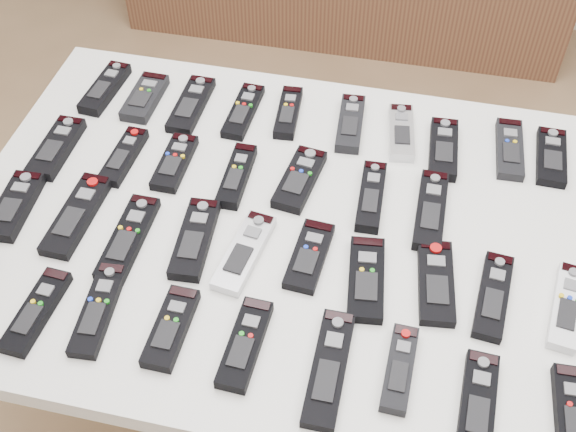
% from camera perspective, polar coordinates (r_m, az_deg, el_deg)
% --- Properties ---
extents(ground, '(4.00, 4.00, 0.00)m').
position_cam_1_polar(ground, '(2.03, 3.89, -15.19)').
color(ground, brown).
rests_on(ground, ground).
extents(table, '(1.25, 0.88, 0.78)m').
position_cam_1_polar(table, '(1.41, -0.00, -2.10)').
color(table, white).
rests_on(table, ground).
extents(remote_0, '(0.06, 0.17, 0.02)m').
position_cam_1_polar(remote_0, '(1.69, -14.25, 9.76)').
color(remote_0, black).
rests_on(remote_0, table).
extents(remote_1, '(0.06, 0.15, 0.02)m').
position_cam_1_polar(remote_1, '(1.65, -11.24, 9.16)').
color(remote_1, black).
rests_on(remote_1, table).
extents(remote_2, '(0.06, 0.18, 0.02)m').
position_cam_1_polar(remote_2, '(1.62, -7.66, 8.71)').
color(remote_2, black).
rests_on(remote_2, table).
extents(remote_3, '(0.06, 0.17, 0.02)m').
position_cam_1_polar(remote_3, '(1.59, -3.56, 8.26)').
color(remote_3, black).
rests_on(remote_3, table).
extents(remote_4, '(0.06, 0.16, 0.02)m').
position_cam_1_polar(remote_4, '(1.58, 0.02, 8.18)').
color(remote_4, black).
rests_on(remote_4, table).
extents(remote_5, '(0.06, 0.17, 0.02)m').
position_cam_1_polar(remote_5, '(1.56, 4.95, 7.29)').
color(remote_5, black).
rests_on(remote_5, table).
extents(remote_6, '(0.07, 0.16, 0.02)m').
position_cam_1_polar(remote_6, '(1.55, 8.94, 6.53)').
color(remote_6, '#B7B7BC').
rests_on(remote_6, table).
extents(remote_7, '(0.06, 0.17, 0.02)m').
position_cam_1_polar(remote_7, '(1.53, 12.18, 5.20)').
color(remote_7, black).
rests_on(remote_7, table).
extents(remote_8, '(0.06, 0.17, 0.02)m').
position_cam_1_polar(remote_8, '(1.56, 17.11, 5.08)').
color(remote_8, black).
rests_on(remote_8, table).
extents(remote_9, '(0.06, 0.16, 0.02)m').
position_cam_1_polar(remote_9, '(1.57, 20.09, 4.40)').
color(remote_9, black).
rests_on(remote_9, table).
extents(remote_10, '(0.06, 0.17, 0.02)m').
position_cam_1_polar(remote_10, '(1.57, -17.83, 5.17)').
color(remote_10, black).
rests_on(remote_10, table).
extents(remote_11, '(0.05, 0.16, 0.02)m').
position_cam_1_polar(remote_11, '(1.51, -12.85, 4.62)').
color(remote_11, black).
rests_on(remote_11, table).
extents(remote_12, '(0.05, 0.15, 0.02)m').
position_cam_1_polar(remote_12, '(1.48, -8.94, 4.20)').
color(remote_12, black).
rests_on(remote_12, table).
extents(remote_13, '(0.05, 0.17, 0.02)m').
position_cam_1_polar(remote_13, '(1.44, -4.07, 3.19)').
color(remote_13, black).
rests_on(remote_13, table).
extents(remote_14, '(0.08, 0.17, 0.02)m').
position_cam_1_polar(remote_14, '(1.43, 0.92, 2.93)').
color(remote_14, black).
rests_on(remote_14, table).
extents(remote_15, '(0.05, 0.17, 0.02)m').
position_cam_1_polar(remote_15, '(1.41, 6.58, 1.55)').
color(remote_15, black).
rests_on(remote_15, table).
extents(remote_16, '(0.05, 0.19, 0.02)m').
position_cam_1_polar(remote_16, '(1.40, 11.22, 0.45)').
color(remote_16, black).
rests_on(remote_16, table).
extents(remote_17, '(0.07, 0.17, 0.02)m').
position_cam_1_polar(remote_17, '(1.48, -20.79, 0.77)').
color(remote_17, black).
rests_on(remote_17, table).
extents(remote_18, '(0.06, 0.20, 0.02)m').
position_cam_1_polar(remote_18, '(1.42, -16.35, 0.08)').
color(remote_18, black).
rests_on(remote_18, table).
extents(remote_19, '(0.06, 0.20, 0.02)m').
position_cam_1_polar(remote_19, '(1.36, -12.51, -1.70)').
color(remote_19, black).
rests_on(remote_19, table).
extents(remote_20, '(0.07, 0.19, 0.02)m').
position_cam_1_polar(remote_20, '(1.34, -7.37, -1.80)').
color(remote_20, black).
rests_on(remote_20, table).
extents(remote_21, '(0.08, 0.19, 0.02)m').
position_cam_1_polar(remote_21, '(1.31, -3.48, -2.87)').
color(remote_21, '#B7B7BC').
rests_on(remote_21, table).
extents(remote_22, '(0.07, 0.16, 0.02)m').
position_cam_1_polar(remote_22, '(1.30, 1.69, -3.17)').
color(remote_22, black).
rests_on(remote_22, table).
extents(remote_23, '(0.08, 0.18, 0.02)m').
position_cam_1_polar(remote_23, '(1.28, 6.20, -4.97)').
color(remote_23, black).
rests_on(remote_23, table).
extents(remote_24, '(0.08, 0.18, 0.02)m').
position_cam_1_polar(remote_24, '(1.29, 11.61, -5.15)').
color(remote_24, black).
rests_on(remote_24, table).
extents(remote_25, '(0.07, 0.18, 0.02)m').
position_cam_1_polar(remote_25, '(1.30, 15.91, -6.10)').
color(remote_25, black).
rests_on(remote_25, table).
extents(remote_26, '(0.07, 0.18, 0.02)m').
position_cam_1_polar(remote_26, '(1.32, 21.17, -6.69)').
color(remote_26, silver).
rests_on(remote_26, table).
extents(remote_28, '(0.06, 0.17, 0.02)m').
position_cam_1_polar(remote_28, '(1.30, -19.27, -7.12)').
color(remote_28, black).
rests_on(remote_28, table).
extents(remote_29, '(0.06, 0.19, 0.02)m').
position_cam_1_polar(remote_29, '(1.27, -14.76, -7.14)').
color(remote_29, black).
rests_on(remote_29, table).
extents(remote_30, '(0.05, 0.16, 0.02)m').
position_cam_1_polar(remote_30, '(1.23, -9.23, -8.71)').
color(remote_30, black).
rests_on(remote_30, table).
extents(remote_31, '(0.06, 0.17, 0.02)m').
position_cam_1_polar(remote_31, '(1.20, -3.42, -10.05)').
color(remote_31, black).
rests_on(remote_31, table).
extents(remote_32, '(0.05, 0.21, 0.02)m').
position_cam_1_polar(remote_32, '(1.17, 3.25, -11.91)').
color(remote_32, black).
rests_on(remote_32, table).
extents(remote_33, '(0.05, 0.15, 0.02)m').
position_cam_1_polar(remote_33, '(1.18, 8.80, -11.83)').
color(remote_33, black).
rests_on(remote_33, table).
extents(remote_34, '(0.06, 0.18, 0.02)m').
position_cam_1_polar(remote_34, '(1.18, 14.77, -14.17)').
color(remote_34, black).
rests_on(remote_34, table).
extents(remote_35, '(0.06, 0.16, 0.02)m').
position_cam_1_polar(remote_35, '(1.21, 21.56, -14.36)').
color(remote_35, black).
rests_on(remote_35, table).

